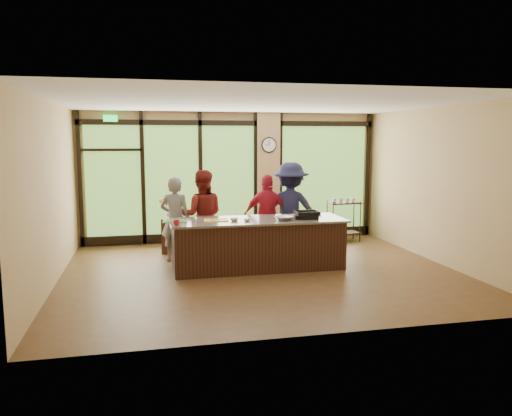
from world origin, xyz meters
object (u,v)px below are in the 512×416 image
bar_cart (344,215)px  roasting_pan (307,217)px  island_base (258,245)px  flower_stand (173,236)px  cook_left (175,220)px  cook_right (291,210)px

bar_cart → roasting_pan: bearing=-130.3°
island_base → flower_stand: 2.18m
island_base → flower_stand: bearing=132.4°
island_base → bar_cart: (2.53, 2.03, 0.17)m
flower_stand → bar_cart: bearing=28.4°
cook_left → cook_right: cook_right is taller
cook_left → bar_cart: bearing=-141.6°
flower_stand → cook_right: bearing=3.4°
flower_stand → bar_cart: 4.03m
cook_left → roasting_pan: (2.35, -0.98, 0.13)m
cook_right → flower_stand: size_ratio=2.60×
island_base → flower_stand: (-1.47, 1.61, -0.07)m
roasting_pan → bar_cart: bearing=69.0°
island_base → cook_right: size_ratio=1.62×
island_base → roasting_pan: size_ratio=7.27×
cook_left → flower_stand: (-0.02, 0.77, -0.46)m
island_base → cook_right: bearing=42.9°
island_base → flower_stand: island_base is taller
island_base → cook_left: 1.72m
cook_left → bar_cart: size_ratio=1.64×
cook_right → roasting_pan: 0.95m
bar_cart → flower_stand: bearing=-177.4°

